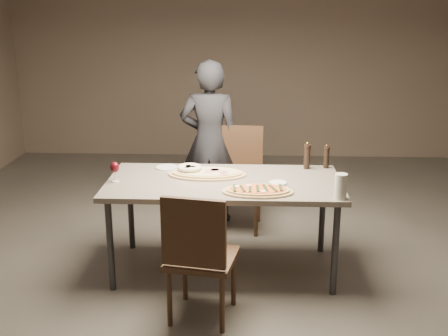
{
  "coord_description": "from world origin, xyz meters",
  "views": [
    {
      "loc": [
        0.18,
        -4.11,
        2.07
      ],
      "look_at": [
        0.0,
        0.0,
        0.85
      ],
      "focal_mm": 45.0,
      "sensor_mm": 36.0,
      "label": 1
    }
  ],
  "objects_px": {
    "dining_table": "(224,187)",
    "chair_far": "(239,172)",
    "pepper_mill_left": "(326,157)",
    "diner": "(210,142)",
    "zucchini_pizza": "(258,191)",
    "ham_pizza": "(207,173)",
    "chair_near": "(199,251)",
    "bread_basket": "(190,169)",
    "carafe": "(341,186)"
  },
  "relations": [
    {
      "from": "zucchini_pizza",
      "to": "chair_near",
      "type": "distance_m",
      "value": 0.68
    },
    {
      "from": "ham_pizza",
      "to": "chair_near",
      "type": "distance_m",
      "value": 0.95
    },
    {
      "from": "bread_basket",
      "to": "pepper_mill_left",
      "type": "distance_m",
      "value": 1.14
    },
    {
      "from": "ham_pizza",
      "to": "pepper_mill_left",
      "type": "distance_m",
      "value": 1.0
    },
    {
      "from": "pepper_mill_left",
      "to": "chair_near",
      "type": "distance_m",
      "value": 1.55
    },
    {
      "from": "pepper_mill_left",
      "to": "diner",
      "type": "xyz_separation_m",
      "value": [
        -1.02,
        0.71,
        -0.06
      ]
    },
    {
      "from": "bread_basket",
      "to": "chair_far",
      "type": "height_order",
      "value": "chair_far"
    },
    {
      "from": "dining_table",
      "to": "carafe",
      "type": "relative_size",
      "value": 9.95
    },
    {
      "from": "ham_pizza",
      "to": "chair_far",
      "type": "distance_m",
      "value": 0.89
    },
    {
      "from": "bread_basket",
      "to": "diner",
      "type": "relative_size",
      "value": 0.12
    },
    {
      "from": "chair_near",
      "to": "dining_table",
      "type": "bearing_deg",
      "value": 90.86
    },
    {
      "from": "dining_table",
      "to": "ham_pizza",
      "type": "xyz_separation_m",
      "value": [
        -0.14,
        0.13,
        0.07
      ]
    },
    {
      "from": "dining_table",
      "to": "zucchini_pizza",
      "type": "bearing_deg",
      "value": -47.76
    },
    {
      "from": "ham_pizza",
      "to": "carafe",
      "type": "distance_m",
      "value": 1.09
    },
    {
      "from": "bread_basket",
      "to": "dining_table",
      "type": "bearing_deg",
      "value": -28.89
    },
    {
      "from": "zucchini_pizza",
      "to": "chair_near",
      "type": "height_order",
      "value": "chair_near"
    },
    {
      "from": "bread_basket",
      "to": "chair_near",
      "type": "bearing_deg",
      "value": -80.87
    },
    {
      "from": "pepper_mill_left",
      "to": "diner",
      "type": "relative_size",
      "value": 0.13
    },
    {
      "from": "ham_pizza",
      "to": "diner",
      "type": "xyz_separation_m",
      "value": [
        -0.05,
        0.96,
        0.02
      ]
    },
    {
      "from": "zucchini_pizza",
      "to": "carafe",
      "type": "relative_size",
      "value": 2.85
    },
    {
      "from": "dining_table",
      "to": "chair_far",
      "type": "xyz_separation_m",
      "value": [
        0.1,
        0.95,
        -0.16
      ]
    },
    {
      "from": "dining_table",
      "to": "bread_basket",
      "type": "distance_m",
      "value": 0.34
    },
    {
      "from": "zucchini_pizza",
      "to": "bread_basket",
      "type": "relative_size",
      "value": 2.65
    },
    {
      "from": "ham_pizza",
      "to": "pepper_mill_left",
      "type": "relative_size",
      "value": 3.13
    },
    {
      "from": "zucchini_pizza",
      "to": "ham_pizza",
      "type": "relative_size",
      "value": 0.83
    },
    {
      "from": "carafe",
      "to": "pepper_mill_left",
      "type": "bearing_deg",
      "value": 90.0
    },
    {
      "from": "ham_pizza",
      "to": "bread_basket",
      "type": "relative_size",
      "value": 3.19
    },
    {
      "from": "chair_far",
      "to": "chair_near",
      "type": "bearing_deg",
      "value": 86.99
    },
    {
      "from": "dining_table",
      "to": "diner",
      "type": "bearing_deg",
      "value": 99.66
    },
    {
      "from": "pepper_mill_left",
      "to": "chair_near",
      "type": "bearing_deg",
      "value": -129.49
    },
    {
      "from": "pepper_mill_left",
      "to": "diner",
      "type": "distance_m",
      "value": 1.24
    },
    {
      "from": "zucchini_pizza",
      "to": "pepper_mill_left",
      "type": "height_order",
      "value": "pepper_mill_left"
    },
    {
      "from": "carafe",
      "to": "chair_near",
      "type": "distance_m",
      "value": 1.09
    },
    {
      "from": "chair_far",
      "to": "dining_table",
      "type": "bearing_deg",
      "value": 88.51
    },
    {
      "from": "zucchini_pizza",
      "to": "chair_near",
      "type": "xyz_separation_m",
      "value": [
        -0.39,
        -0.51,
        -0.25
      ]
    },
    {
      "from": "carafe",
      "to": "diner",
      "type": "relative_size",
      "value": 0.12
    },
    {
      "from": "ham_pizza",
      "to": "chair_near",
      "type": "xyz_separation_m",
      "value": [
        0.01,
        -0.91,
        -0.25
      ]
    },
    {
      "from": "bread_basket",
      "to": "pepper_mill_left",
      "type": "height_order",
      "value": "pepper_mill_left"
    },
    {
      "from": "dining_table",
      "to": "bread_basket",
      "type": "height_order",
      "value": "bread_basket"
    },
    {
      "from": "chair_near",
      "to": "diner",
      "type": "bearing_deg",
      "value": 101.98
    },
    {
      "from": "pepper_mill_left",
      "to": "diner",
      "type": "bearing_deg",
      "value": 145.09
    },
    {
      "from": "zucchini_pizza",
      "to": "ham_pizza",
      "type": "distance_m",
      "value": 0.57
    },
    {
      "from": "chair_near",
      "to": "chair_far",
      "type": "distance_m",
      "value": 1.76
    },
    {
      "from": "dining_table",
      "to": "pepper_mill_left",
      "type": "bearing_deg",
      "value": 24.6
    },
    {
      "from": "chair_far",
      "to": "diner",
      "type": "relative_size",
      "value": 0.61
    },
    {
      "from": "zucchini_pizza",
      "to": "chair_far",
      "type": "distance_m",
      "value": 1.27
    },
    {
      "from": "dining_table",
      "to": "carafe",
      "type": "height_order",
      "value": "carafe"
    },
    {
      "from": "dining_table",
      "to": "carafe",
      "type": "xyz_separation_m",
      "value": [
        0.83,
        -0.38,
        0.15
      ]
    },
    {
      "from": "ham_pizza",
      "to": "bread_basket",
      "type": "distance_m",
      "value": 0.15
    },
    {
      "from": "ham_pizza",
      "to": "bread_basket",
      "type": "bearing_deg",
      "value": 146.9
    }
  ]
}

